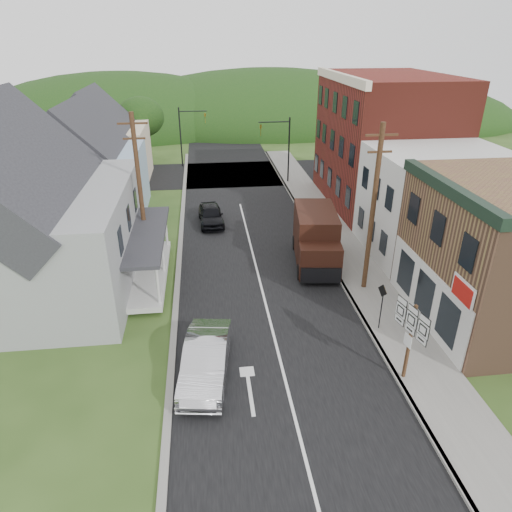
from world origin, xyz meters
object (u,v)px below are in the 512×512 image
object	(u,v)px
silver_sedan	(206,360)
delivery_van	(316,239)
warning_sign	(382,301)
route_sign_cluster	(410,332)
dark_sedan	(211,215)

from	to	relation	value
silver_sedan	delivery_van	bearing A→B (deg)	62.35
delivery_van	warning_sign	bearing A→B (deg)	-72.09
delivery_van	route_sign_cluster	xyz separation A→B (m)	(1.13, -10.65, 0.73)
silver_sedan	delivery_van	size ratio (longest dim) A/B	0.82
delivery_van	route_sign_cluster	world-z (taller)	route_sign_cluster
dark_sedan	route_sign_cluster	bearing A→B (deg)	-71.33
dark_sedan	silver_sedan	bearing A→B (deg)	-95.85
delivery_van	route_sign_cluster	size ratio (longest dim) A/B	1.77
delivery_van	route_sign_cluster	bearing A→B (deg)	-76.67
dark_sedan	route_sign_cluster	xyz separation A→B (m)	(7.24, -17.78, 1.65)
dark_sedan	route_sign_cluster	size ratio (longest dim) A/B	1.23
silver_sedan	dark_sedan	bearing A→B (deg)	95.61
warning_sign	silver_sedan	bearing A→B (deg)	179.04
silver_sedan	warning_sign	xyz separation A→B (m)	(8.16, 2.23, 0.86)
route_sign_cluster	warning_sign	distance (m)	3.48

